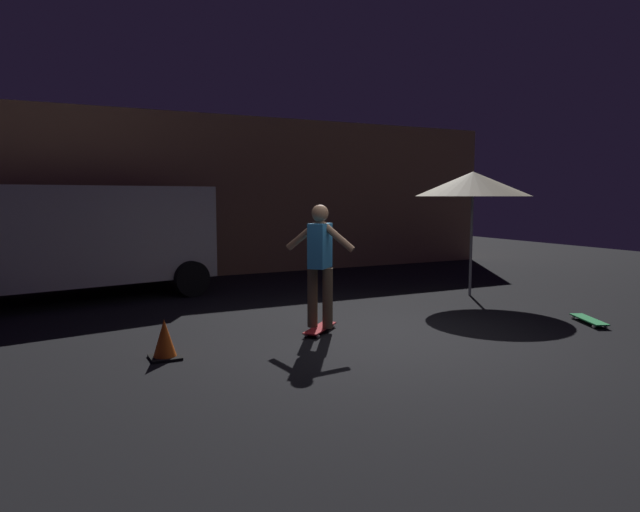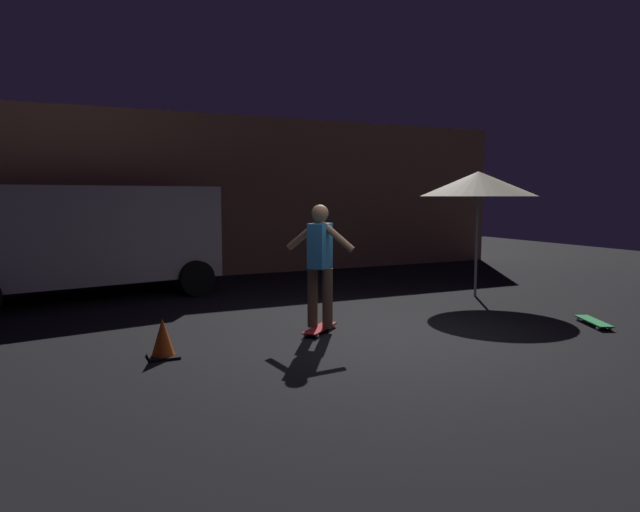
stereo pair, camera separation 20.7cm
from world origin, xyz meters
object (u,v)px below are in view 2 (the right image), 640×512
skateboard_spare (593,321)px  parked_van (82,234)px  skateboard_ridden (320,328)px  skater (320,257)px  traffic_cone (163,340)px  patio_umbrella (478,184)px

skateboard_spare → parked_van: bearing=139.8°
parked_van → skateboard_ridden: bearing=-56.6°
skater → parked_van: bearing=123.4°
parked_van → traffic_cone: bearing=-82.0°
traffic_cone → skateboard_ridden: bearing=8.4°
skateboard_spare → traffic_cone: traffic_cone is taller
skateboard_ridden → skateboard_spare: size_ratio=0.90×
patio_umbrella → skater: 4.16m
traffic_cone → patio_umbrella: bearing=15.3°
skateboard_ridden → skateboard_spare: 3.97m
skateboard_spare → skater: 4.09m
patio_umbrella → skater: patio_umbrella is taller
patio_umbrella → traffic_cone: bearing=-164.7°
skateboard_ridden → skateboard_spare: same height
parked_van → traffic_cone: (0.64, -4.55, -0.95)m
skater → skateboard_spare: bearing=-19.0°
parked_van → skateboard_spare: bearing=-40.2°
traffic_cone → parked_van: bearing=98.0°
parked_van → traffic_cone: size_ratio=10.56×
patio_umbrella → traffic_cone: patio_umbrella is taller
patio_umbrella → skateboard_ridden: size_ratio=3.23×
skateboard_spare → skater: skater is taller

